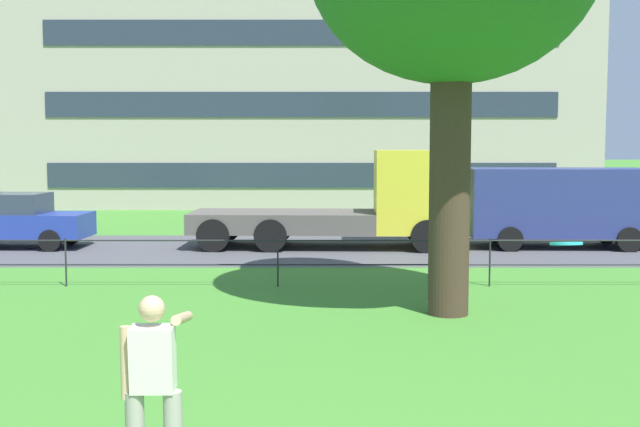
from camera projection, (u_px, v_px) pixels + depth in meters
street_strip at (288, 249)px, 21.74m from camera, size 80.00×6.55×0.01m
park_fence at (277, 254)px, 15.95m from camera, size 34.81×0.04×1.00m
person_thrower at (153, 384)px, 6.55m from camera, size 0.52×0.75×1.65m
frisbee at (565, 244)px, 6.60m from camera, size 0.31×0.32×0.06m
car_blue_far_right at (15, 220)px, 22.00m from camera, size 4.05×1.90×1.54m
flatbed_truck_far_left at (359, 205)px, 22.02m from camera, size 7.37×2.64×2.75m
panel_van_center at (557, 203)px, 22.05m from camera, size 5.06×2.23×2.24m
apartment_building_background at (303, 13)px, 39.53m from camera, size 27.08×11.64×19.08m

